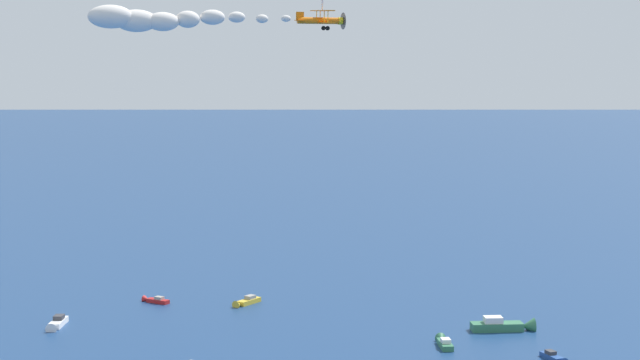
{
  "coord_description": "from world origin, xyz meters",
  "views": [
    {
      "loc": [
        76.92,
        -119.27,
        43.98
      ],
      "look_at": [
        0.0,
        0.0,
        28.03
      ],
      "focal_mm": 58.06,
      "sensor_mm": 36.0,
      "label": 1
    }
  ],
  "objects_px": {
    "motorboat_outer_ring_b": "(246,302)",
    "wingwalker_lead": "(322,3)",
    "motorboat_far_stbd": "(57,324)",
    "biplane_lead": "(322,20)",
    "motorboat_trailing": "(155,300)",
    "motorboat_outer_ring_a": "(555,358)",
    "motorboat_near_centre": "(444,342)",
    "motorboat_ahead": "(506,326)"
  },
  "relations": [
    {
      "from": "motorboat_outer_ring_b",
      "to": "wingwalker_lead",
      "type": "height_order",
      "value": "wingwalker_lead"
    },
    {
      "from": "motorboat_far_stbd",
      "to": "biplane_lead",
      "type": "height_order",
      "value": "biplane_lead"
    },
    {
      "from": "motorboat_trailing",
      "to": "biplane_lead",
      "type": "distance_m",
      "value": 74.23
    },
    {
      "from": "biplane_lead",
      "to": "wingwalker_lead",
      "type": "xyz_separation_m",
      "value": [
        0.08,
        -0.05,
        2.19
      ]
    },
    {
      "from": "wingwalker_lead",
      "to": "motorboat_trailing",
      "type": "bearing_deg",
      "value": 156.86
    },
    {
      "from": "motorboat_far_stbd",
      "to": "motorboat_trailing",
      "type": "height_order",
      "value": "motorboat_far_stbd"
    },
    {
      "from": "biplane_lead",
      "to": "wingwalker_lead",
      "type": "relative_size",
      "value": 3.79
    },
    {
      "from": "biplane_lead",
      "to": "wingwalker_lead",
      "type": "height_order",
      "value": "wingwalker_lead"
    },
    {
      "from": "motorboat_trailing",
      "to": "wingwalker_lead",
      "type": "distance_m",
      "value": 75.78
    },
    {
      "from": "motorboat_far_stbd",
      "to": "wingwalker_lead",
      "type": "height_order",
      "value": "wingwalker_lead"
    },
    {
      "from": "motorboat_outer_ring_a",
      "to": "wingwalker_lead",
      "type": "bearing_deg",
      "value": -134.06
    },
    {
      "from": "wingwalker_lead",
      "to": "biplane_lead",
      "type": "bearing_deg",
      "value": 148.01
    },
    {
      "from": "motorboat_near_centre",
      "to": "motorboat_far_stbd",
      "type": "bearing_deg",
      "value": -157.5
    },
    {
      "from": "motorboat_outer_ring_a",
      "to": "biplane_lead",
      "type": "height_order",
      "value": "biplane_lead"
    },
    {
      "from": "motorboat_far_stbd",
      "to": "motorboat_ahead",
      "type": "bearing_deg",
      "value": 31.06
    },
    {
      "from": "motorboat_trailing",
      "to": "motorboat_outer_ring_a",
      "type": "distance_m",
      "value": 75.79
    },
    {
      "from": "motorboat_ahead",
      "to": "biplane_lead",
      "type": "relative_size",
      "value": 1.51
    },
    {
      "from": "wingwalker_lead",
      "to": "motorboat_ahead",
      "type": "bearing_deg",
      "value": 72.85
    },
    {
      "from": "motorboat_outer_ring_a",
      "to": "wingwalker_lead",
      "type": "xyz_separation_m",
      "value": [
        -24.77,
        -25.6,
        51.73
      ]
    },
    {
      "from": "motorboat_outer_ring_a",
      "to": "motorboat_near_centre",
      "type": "bearing_deg",
      "value": -175.01
    },
    {
      "from": "motorboat_far_stbd",
      "to": "biplane_lead",
      "type": "xyz_separation_m",
      "value": [
        52.53,
        0.78,
        49.4
      ]
    },
    {
      "from": "motorboat_far_stbd",
      "to": "motorboat_outer_ring_a",
      "type": "bearing_deg",
      "value": 18.79
    },
    {
      "from": "motorboat_outer_ring_a",
      "to": "motorboat_outer_ring_b",
      "type": "relative_size",
      "value": 0.81
    },
    {
      "from": "motorboat_far_stbd",
      "to": "motorboat_outer_ring_a",
      "type": "distance_m",
      "value": 81.75
    },
    {
      "from": "biplane_lead",
      "to": "motorboat_trailing",
      "type": "bearing_deg",
      "value": 156.88
    },
    {
      "from": "motorboat_outer_ring_b",
      "to": "biplane_lead",
      "type": "relative_size",
      "value": 0.98
    },
    {
      "from": "motorboat_near_centre",
      "to": "motorboat_outer_ring_b",
      "type": "xyz_separation_m",
      "value": [
        -42.94,
        5.51,
        -0.01
      ]
    },
    {
      "from": "motorboat_outer_ring_a",
      "to": "motorboat_outer_ring_b",
      "type": "bearing_deg",
      "value": 176.23
    },
    {
      "from": "biplane_lead",
      "to": "motorboat_near_centre",
      "type": "bearing_deg",
      "value": 73.02
    },
    {
      "from": "motorboat_outer_ring_b",
      "to": "wingwalker_lead",
      "type": "xyz_separation_m",
      "value": [
        35.68,
        -29.58,
        51.66
      ]
    },
    {
      "from": "motorboat_near_centre",
      "to": "motorboat_trailing",
      "type": "height_order",
      "value": "motorboat_near_centre"
    },
    {
      "from": "motorboat_near_centre",
      "to": "motorboat_outer_ring_a",
      "type": "height_order",
      "value": "motorboat_near_centre"
    },
    {
      "from": "motorboat_near_centre",
      "to": "motorboat_far_stbd",
      "type": "relative_size",
      "value": 0.87
    },
    {
      "from": "motorboat_ahead",
      "to": "wingwalker_lead",
      "type": "xyz_separation_m",
      "value": [
        -11.74,
        -38.04,
        51.34
      ]
    },
    {
      "from": "biplane_lead",
      "to": "motorboat_outer_ring_a",
      "type": "bearing_deg",
      "value": 45.79
    },
    {
      "from": "wingwalker_lead",
      "to": "motorboat_outer_ring_b",
      "type": "bearing_deg",
      "value": 140.34
    },
    {
      "from": "motorboat_near_centre",
      "to": "motorboat_trailing",
      "type": "distance_m",
      "value": 58.22
    },
    {
      "from": "motorboat_ahead",
      "to": "biplane_lead",
      "type": "bearing_deg",
      "value": -107.28
    },
    {
      "from": "motorboat_trailing",
      "to": "motorboat_outer_ring_a",
      "type": "relative_size",
      "value": 1.05
    },
    {
      "from": "biplane_lead",
      "to": "motorboat_ahead",
      "type": "bearing_deg",
      "value": 72.72
    },
    {
      "from": "motorboat_outer_ring_a",
      "to": "wingwalker_lead",
      "type": "distance_m",
      "value": 62.81
    },
    {
      "from": "motorboat_near_centre",
      "to": "motorboat_trailing",
      "type": "xyz_separation_m",
      "value": [
        -58.17,
        -2.32,
        -0.09
      ]
    }
  ]
}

